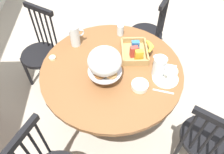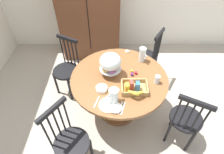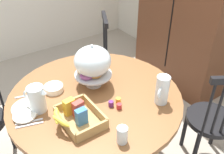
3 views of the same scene
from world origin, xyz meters
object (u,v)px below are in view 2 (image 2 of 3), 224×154
Objects in this scene: wooden_armoire at (90,8)px; drinking_glass at (158,80)px; windsor_chair_far_side at (186,120)px; orange_juice_pitcher at (114,96)px; cereal_bowl at (102,89)px; milk_pitcher at (143,55)px; dining_table at (119,88)px; pastry_stand_with_dome at (111,62)px; butter_dish at (128,52)px; china_plate_large at (109,105)px; windsor_chair_near_window at (148,57)px; windsor_chair_facing_door at (70,142)px; cereal_basket at (134,88)px; china_plate_small at (116,108)px; windsor_chair_by_cabinet at (67,70)px.

wooden_armoire reaches higher than drinking_glass.
windsor_chair_far_side is 5.20× the size of orange_juice_pitcher.
cereal_bowl is (-1.02, 0.24, 0.31)m from windsor_chair_far_side.
dining_table is at bearing -134.12° from milk_pitcher.
butter_dish is (0.25, 0.48, -0.19)m from pastry_stand_with_dome.
dining_table is 5.72× the size of china_plate_large.
windsor_chair_facing_door is (-1.07, -1.52, 0.00)m from windsor_chair_near_window.
cereal_basket is (0.67, -1.79, -0.20)m from wooden_armoire.
orange_juice_pitcher is (0.43, -1.95, -0.16)m from wooden_armoire.
wooden_armoire is 1.69m from dining_table.
dining_table is at bearing 73.43° from china_plate_large.
cereal_bowl is at bearing 167.04° from windsor_chair_far_side.
pastry_stand_with_dome is at bearing 94.80° from orange_juice_pitcher.
windsor_chair_near_window reaches higher than china_plate_small.
wooden_armoire is at bearing 108.07° from dining_table.
orange_juice_pitcher reaches higher than china_plate_large.
china_plate_large is at bearing -92.13° from pastry_stand_with_dome.
butter_dish is (-0.33, 0.64, -0.04)m from drinking_glass.
pastry_stand_with_dome is 0.53m from milk_pitcher.
wooden_armoire reaches higher than windsor_chair_near_window.
windsor_chair_by_cabinet is 16.25× the size of butter_dish.
pastry_stand_with_dome reaches higher than milk_pitcher.
orange_juice_pitcher is at bearing 35.90° from windsor_chair_facing_door.
wooden_armoire reaches higher than windsor_chair_facing_door.
china_plate_small is at bearing -51.85° from windsor_chair_by_cabinet.
windsor_chair_by_cabinet is at bearing 173.94° from milk_pitcher.
windsor_chair_by_cabinet is 1.25m from china_plate_small.
cereal_bowl is 0.84m from butter_dish.
windsor_chair_facing_door is at bearing -144.90° from cereal_basket.
windsor_chair_facing_door is at bearing -126.93° from dining_table.
cereal_bowl is (-0.38, 0.01, -0.02)m from cereal_basket.
pastry_stand_with_dome is (-0.11, 0.06, 0.40)m from dining_table.
china_plate_large is (-0.64, -1.23, 0.29)m from windsor_chair_near_window.
cereal_basket is (-0.34, -1.01, 0.33)m from windsor_chair_near_window.
drinking_glass is (0.30, 0.13, 0.01)m from cereal_basket.
wooden_armoire is at bearing 100.54° from china_plate_large.
wooden_armoire reaches higher than windsor_chair_by_cabinet.
windsor_chair_by_cabinet reaches higher than cereal_basket.
cereal_bowl is (0.29, -1.77, -0.22)m from wooden_armoire.
cereal_basket is 0.35m from china_plate_small.
wooden_armoire is 1.56× the size of dining_table.
cereal_basket reaches higher than china_plate_small.
dining_table is 8.39× the size of china_plate_small.
windsor_chair_facing_door reaches higher than cereal_bowl.
windsor_chair_by_cabinet and windsor_chair_far_side have the same top height.
pastry_stand_with_dome reaches higher than dining_table.
butter_dish is (0.64, -1.01, -0.23)m from wooden_armoire.
windsor_chair_near_window reaches higher than butter_dish.
orange_juice_pitcher is 0.89× the size of milk_pitcher.
wooden_armoire is at bearing 110.63° from cereal_basket.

